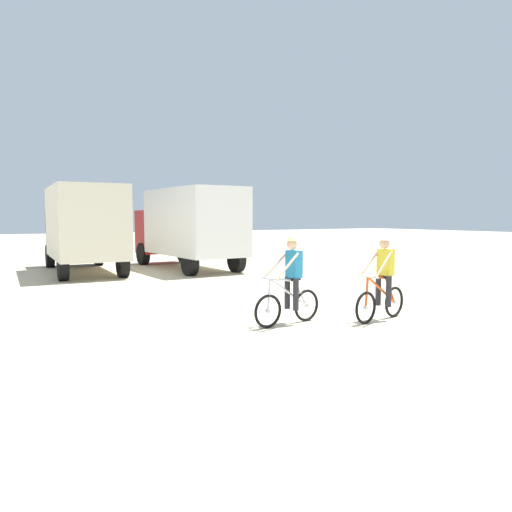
# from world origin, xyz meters

# --- Properties ---
(ground_plane) EXTENTS (120.00, 120.00, 0.00)m
(ground_plane) POSITION_xyz_m (0.00, 0.00, 0.00)
(ground_plane) COLOR beige
(box_truck_cream_rv) EXTENTS (2.72, 6.86, 3.35)m
(box_truck_cream_rv) POSITION_xyz_m (-3.18, 11.91, 1.87)
(box_truck_cream_rv) COLOR beige
(box_truck_cream_rv) RESTS_ON ground
(box_truck_white_box) EXTENTS (2.63, 6.84, 3.35)m
(box_truck_white_box) POSITION_xyz_m (0.95, 11.13, 1.87)
(box_truck_white_box) COLOR white
(box_truck_white_box) RESTS_ON ground
(cyclist_orange_shirt) EXTENTS (1.72, 0.52, 1.82)m
(cyclist_orange_shirt) POSITION_xyz_m (-1.47, 0.10, 0.85)
(cyclist_orange_shirt) COLOR black
(cyclist_orange_shirt) RESTS_ON ground
(cyclist_cowboy_hat) EXTENTS (1.71, 0.56, 1.82)m
(cyclist_cowboy_hat) POSITION_xyz_m (0.45, -0.58, 0.85)
(cyclist_cowboy_hat) COLOR black
(cyclist_cowboy_hat) RESTS_ON ground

